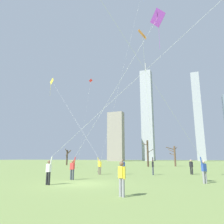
% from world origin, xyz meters
% --- Properties ---
extents(ground_plane, '(400.00, 400.00, 0.00)m').
position_xyz_m(ground_plane, '(0.00, 0.00, 0.00)').
color(ground_plane, '#7A934C').
extents(kite_flyer_far_back_white, '(15.53, 0.76, 14.05)m').
position_xyz_m(kite_flyer_far_back_white, '(0.87, -1.39, 3.14)').
color(kite_flyer_far_back_white, black).
rests_on(kite_flyer_far_back_white, ground).
extents(kite_flyer_midfield_right_yellow, '(10.39, 3.38, 13.94)m').
position_xyz_m(kite_flyer_midfield_right_yellow, '(-4.35, 8.88, 3.43)').
color(kite_flyer_midfield_right_yellow, '#726656').
rests_on(kite_flyer_midfield_right_yellow, ground).
extents(kite_flyer_foreground_left_orange, '(1.43, 8.25, 12.82)m').
position_xyz_m(kite_flyer_foreground_left_orange, '(3.43, 8.50, 2.97)').
color(kite_flyer_foreground_left_orange, '#33384C').
rests_on(kite_flyer_foreground_left_orange, ground).
extents(kite_flyer_midfield_left_purple, '(8.67, 0.77, 14.05)m').
position_xyz_m(kite_flyer_midfield_left_purple, '(-0.02, 2.13, 4.18)').
color(kite_flyer_midfield_left_purple, '#33384C').
rests_on(kite_flyer_midfield_left_purple, ground).
extents(kite_flyer_midfield_center_green, '(6.81, 10.16, 13.59)m').
position_xyz_m(kite_flyer_midfield_center_green, '(7.29, 1.91, 2.77)').
color(kite_flyer_midfield_center_green, gray).
rests_on(kite_flyer_midfield_center_green, ground).
extents(bystander_strolling_midfield, '(0.44, 0.36, 1.62)m').
position_xyz_m(bystander_strolling_midfield, '(4.43, -3.87, 0.90)').
color(bystander_strolling_midfield, gray).
rests_on(bystander_strolling_midfield, ground).
extents(bystander_far_off_by_trees, '(0.49, 0.30, 1.62)m').
position_xyz_m(bystander_far_off_by_trees, '(-0.04, 9.35, 0.90)').
color(bystander_far_off_by_trees, black).
rests_on(bystander_far_off_by_trees, ground).
extents(bystander_watching_nearby, '(0.41, 0.37, 1.62)m').
position_xyz_m(bystander_watching_nearby, '(7.10, 12.13, 0.90)').
color(bystander_watching_nearby, black).
rests_on(bystander_watching_nearby, ground).
extents(distant_kite_low_near_trees_blue, '(7.42, 0.23, 26.37)m').
position_xyz_m(distant_kite_low_near_trees_blue, '(1.77, 12.13, 23.45)').
color(distant_kite_low_near_trees_blue, blue).
rests_on(distant_kite_low_near_trees_blue, ground).
extents(distant_kite_drifting_right_red, '(2.09, 1.66, 18.11)m').
position_xyz_m(distant_kite_drifting_right_red, '(-12.01, 23.27, 15.25)').
color(distant_kite_drifting_right_red, red).
rests_on(distant_kite_drifting_right_red, ground).
extents(bare_tree_center, '(2.35, 2.89, 4.42)m').
position_xyz_m(bare_tree_center, '(3.06, 35.78, 2.54)').
color(bare_tree_center, brown).
rests_on(bare_tree_center, ground).
extents(bare_tree_left_of_center, '(2.32, 1.74, 5.57)m').
position_xyz_m(bare_tree_left_of_center, '(-2.09, 32.05, 2.94)').
color(bare_tree_left_of_center, '#423326').
rests_on(bare_tree_left_of_center, ground).
extents(bare_tree_right_of_center, '(1.53, 2.11, 4.25)m').
position_xyz_m(bare_tree_right_of_center, '(-24.24, 34.77, 2.19)').
color(bare_tree_right_of_center, '#423326').
rests_on(bare_tree_right_of_center, ground).
extents(skyline_wide_slab, '(5.19, 8.09, 58.23)m').
position_xyz_m(skyline_wide_slab, '(10.21, 133.53, 29.12)').
color(skyline_wide_slab, '#9EA3AD').
rests_on(skyline_wide_slab, ground).
extents(skyline_slender_spire, '(6.75, 9.89, 26.97)m').
position_xyz_m(skyline_slender_spire, '(-46.22, 133.79, 13.49)').
color(skyline_slender_spire, '#B2B2B7').
rests_on(skyline_slender_spire, ground).
extents(skyline_mid_tower_right, '(7.73, 6.17, 70.11)m').
position_xyz_m(skyline_mid_tower_right, '(-22.48, 128.93, 31.74)').
color(skyline_mid_tower_right, '#9EA3AD').
rests_on(skyline_mid_tower_right, ground).
extents(skyline_short_annex, '(9.85, 5.23, 30.60)m').
position_xyz_m(skyline_short_annex, '(-39.08, 110.69, 15.30)').
color(skyline_short_annex, gray).
rests_on(skyline_short_annex, ground).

